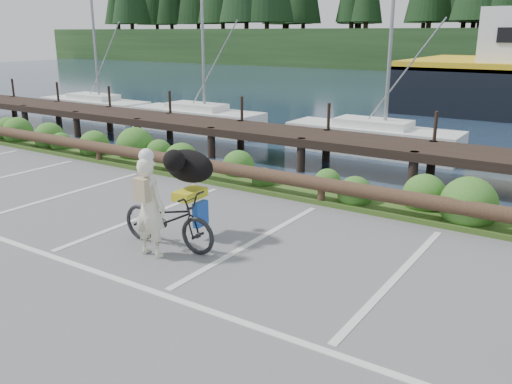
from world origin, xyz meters
TOP-DOWN VIEW (x-y plane):
  - ground at (0.00, 0.00)m, footprint 72.00×72.00m
  - vegetation_strip at (0.00, 5.30)m, footprint 34.00×1.60m
  - log_rail at (0.00, 4.60)m, footprint 32.00×0.30m
  - bicycle at (-1.11, 1.01)m, footprint 1.95×0.74m
  - cyclist at (-1.09, 0.57)m, footprint 0.62×0.42m
  - dog at (-1.13, 1.63)m, footprint 0.54×1.03m

SIDE VIEW (x-z plane):
  - ground at x=0.00m, z-range 0.00..0.00m
  - log_rail at x=0.00m, z-range -0.30..0.30m
  - vegetation_strip at x=0.00m, z-range 0.00..0.10m
  - bicycle at x=-1.11m, z-range 0.00..1.01m
  - cyclist at x=-1.09m, z-range 0.00..1.67m
  - dog at x=-1.13m, z-range 1.01..1.60m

